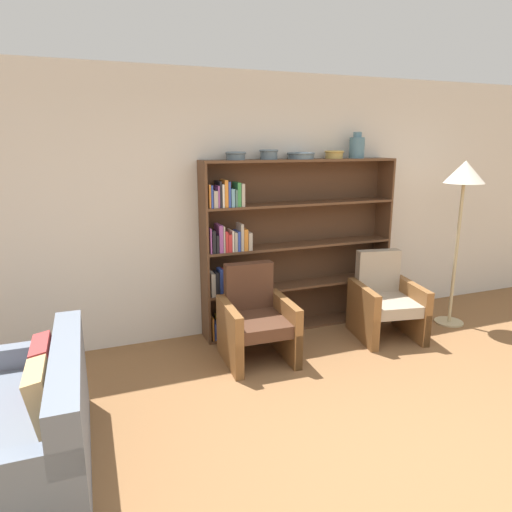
# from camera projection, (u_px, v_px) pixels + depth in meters

# --- Properties ---
(ground_plane) EXTENTS (24.00, 24.00, 0.00)m
(ground_plane) POSITION_uv_depth(u_px,v_px,m) (425.00, 472.00, 2.90)
(ground_plane) COLOR brown
(wall_back) EXTENTS (12.00, 0.06, 2.75)m
(wall_back) POSITION_uv_depth(u_px,v_px,m) (267.00, 205.00, 4.98)
(wall_back) COLOR silver
(wall_back) RESTS_ON ground
(bookshelf) EXTENTS (2.19, 0.30, 1.87)m
(bookshelf) POSITION_uv_depth(u_px,v_px,m) (282.00, 248.00, 4.97)
(bookshelf) COLOR brown
(bookshelf) RESTS_ON ground
(bowl_slate) EXTENTS (0.21, 0.21, 0.08)m
(bowl_slate) POSITION_uv_depth(u_px,v_px,m) (236.00, 155.00, 4.52)
(bowl_slate) COLOR slate
(bowl_slate) RESTS_ON bookshelf
(bowl_terracotta) EXTENTS (0.20, 0.20, 0.10)m
(bowl_terracotta) POSITION_uv_depth(u_px,v_px,m) (269.00, 154.00, 4.65)
(bowl_terracotta) COLOR slate
(bowl_terracotta) RESTS_ON bookshelf
(bowl_stoneware) EXTENTS (0.29, 0.29, 0.07)m
(bowl_stoneware) POSITION_uv_depth(u_px,v_px,m) (301.00, 155.00, 4.78)
(bowl_stoneware) COLOR slate
(bowl_stoneware) RESTS_ON bookshelf
(bowl_cream) EXTENTS (0.21, 0.21, 0.09)m
(bowl_cream) POSITION_uv_depth(u_px,v_px,m) (334.00, 154.00, 4.92)
(bowl_cream) COLOR tan
(bowl_cream) RESTS_ON bookshelf
(vase_tall) EXTENTS (0.17, 0.17, 0.28)m
(vase_tall) POSITION_uv_depth(u_px,v_px,m) (357.00, 147.00, 5.00)
(vase_tall) COLOR slate
(vase_tall) RESTS_ON bookshelf
(couch) EXTENTS (0.88, 1.48, 0.79)m
(couch) POSITION_uv_depth(u_px,v_px,m) (23.00, 431.00, 2.85)
(couch) COLOR slate
(couch) RESTS_ON ground
(armchair_leather) EXTENTS (0.67, 0.71, 0.90)m
(armchair_leather) POSITION_uv_depth(u_px,v_px,m) (256.00, 320.00, 4.38)
(armchair_leather) COLOR brown
(armchair_leather) RESTS_ON ground
(armchair_cushioned) EXTENTS (0.75, 0.78, 0.90)m
(armchair_cushioned) POSITION_uv_depth(u_px,v_px,m) (385.00, 301.00, 4.90)
(armchair_cushioned) COLOR brown
(armchair_cushioned) RESTS_ON ground
(floor_lamp) EXTENTS (0.42, 0.42, 1.85)m
(floor_lamp) POSITION_uv_depth(u_px,v_px,m) (464.00, 182.00, 4.93)
(floor_lamp) COLOR tan
(floor_lamp) RESTS_ON ground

